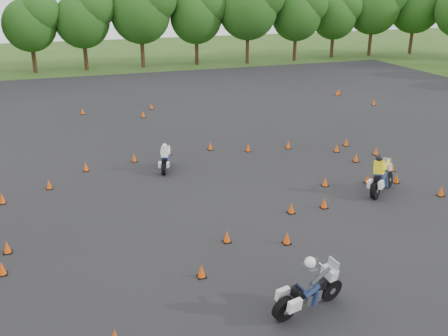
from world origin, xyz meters
TOP-DOWN VIEW (x-y plane):
  - ground at (0.00, 0.00)m, footprint 140.00×140.00m
  - asphalt_pad at (0.00, 6.00)m, footprint 62.00×62.00m
  - treeline at (2.11, 35.06)m, footprint 87.40×32.12m
  - traffic_cones at (-0.20, 5.38)m, footprint 36.47×32.47m
  - rider_grey at (-0.50, -5.19)m, footprint 2.70×1.42m
  - rider_yellow at (6.95, 1.53)m, footprint 2.43×2.01m
  - rider_white at (-1.95, 7.68)m, footprint 1.23×2.03m

SIDE VIEW (x-z plane):
  - ground at x=0.00m, z-range 0.00..0.00m
  - asphalt_pad at x=0.00m, z-range 0.01..0.01m
  - traffic_cones at x=-0.20m, z-range 0.01..0.46m
  - rider_white at x=-1.95m, z-range 0.00..1.51m
  - rider_yellow at x=6.95m, z-range 0.00..1.89m
  - rider_grey at x=-0.50m, z-range 0.00..2.00m
  - treeline at x=2.11m, z-range -0.58..9.97m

